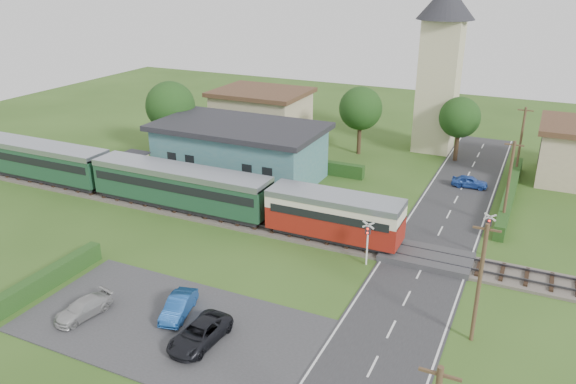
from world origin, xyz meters
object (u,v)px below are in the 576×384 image
at_px(house_west, 261,112).
at_px(church_tower, 441,57).
at_px(equipment_hut, 134,166).
at_px(crossing_signal_near, 368,236).
at_px(train, 149,180).
at_px(car_park_silver, 83,308).
at_px(pedestrian_near, 269,193).
at_px(car_park_dark, 200,334).
at_px(pedestrian_far, 147,173).
at_px(crossing_signal_far, 488,228).
at_px(station_building, 240,151).
at_px(car_park_blue, 179,306).
at_px(car_on_road, 470,182).

bearing_deg(house_west, church_tower, 8.53).
height_order(equipment_hut, crossing_signal_near, crossing_signal_near).
bearing_deg(train, car_park_silver, -65.13).
xyz_separation_m(train, pedestrian_near, (9.64, 3.56, -0.87)).
xyz_separation_m(car_park_dark, pedestrian_far, (-17.30, 17.59, 0.72)).
bearing_deg(crossing_signal_far, church_tower, 110.02).
distance_m(station_building, pedestrian_far, 8.84).
relative_size(crossing_signal_near, car_park_blue, 0.94).
distance_m(crossing_signal_far, pedestrian_far, 29.94).
distance_m(car_park_silver, pedestrian_near, 19.13).
bearing_deg(station_building, car_park_blue, -69.07).
relative_size(station_building, train, 0.37).
height_order(car_park_blue, car_park_dark, car_park_dark).
distance_m(station_building, crossing_signal_far, 24.51).
height_order(station_building, house_west, house_west).
distance_m(train, car_park_dark, 20.77).
distance_m(train, house_west, 23.05).
xyz_separation_m(equipment_hut, station_building, (8.00, 5.79, 0.95)).
relative_size(church_tower, car_on_road, 5.47).
distance_m(car_park_silver, car_park_dark, 7.57).
distance_m(pedestrian_near, pedestrian_far, 12.28).
distance_m(equipment_hut, car_on_road, 31.14).
bearing_deg(house_west, car_park_dark, -67.00).
xyz_separation_m(crossing_signal_near, crossing_signal_far, (7.20, 4.80, 0.00)).
height_order(house_west, car_park_blue, house_west).
xyz_separation_m(station_building, train, (-3.70, -8.99, -0.52)).
xyz_separation_m(train, car_park_dark, (14.67, -14.63, -1.52)).
bearing_deg(car_on_road, car_park_blue, 153.24).
bearing_deg(train, pedestrian_near, 20.27).
height_order(car_on_road, car_park_blue, car_park_blue).
relative_size(car_on_road, car_park_dark, 0.77).
bearing_deg(car_park_dark, car_on_road, 75.41).
distance_m(house_west, car_on_road, 26.71).
bearing_deg(crossing_signal_far, equipment_hut, 178.54).
bearing_deg(crossing_signal_far, car_on_road, 103.00).
bearing_deg(crossing_signal_near, pedestrian_far, 166.72).
xyz_separation_m(equipment_hut, crossing_signal_far, (31.60, -0.81, 0.39)).
xyz_separation_m(house_west, car_park_silver, (8.44, -38.39, -2.20)).
distance_m(crossing_signal_near, car_park_dark, 13.46).
relative_size(equipment_hut, car_park_dark, 0.61).
xyz_separation_m(car_park_blue, pedestrian_near, (-2.44, 16.48, 0.66)).
relative_size(car_park_blue, car_park_dark, 0.84).
distance_m(station_building, house_west, 14.87).
xyz_separation_m(train, car_park_blue, (12.08, -12.92, -1.53)).
height_order(house_west, pedestrian_far, house_west).
bearing_deg(train, pedestrian_far, 131.66).
relative_size(station_building, car_park_dark, 3.85).
xyz_separation_m(church_tower, car_park_blue, (-6.62, -38.92, -9.57)).
height_order(train, car_park_dark, train).
xyz_separation_m(crossing_signal_near, car_park_dark, (-5.43, -12.23, -1.48)).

